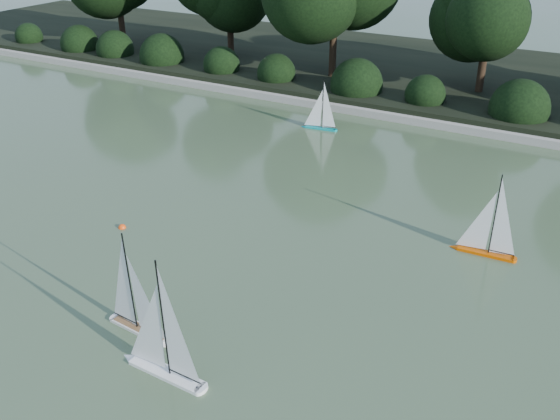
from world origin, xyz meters
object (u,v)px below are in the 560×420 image
sailboat_white_a (159,354)px  sailboat_orange (482,241)px  race_buoy (122,228)px  sailboat_white_b (143,318)px  sailboat_teal (318,121)px

sailboat_white_a → sailboat_orange: bearing=60.0°
race_buoy → sailboat_orange: bearing=21.2°
sailboat_orange → race_buoy: size_ratio=11.11×
sailboat_white_a → sailboat_orange: sailboat_white_a is taller
sailboat_white_a → sailboat_white_b: size_ratio=1.11×
sailboat_white_a → sailboat_teal: sailboat_white_a is taller
sailboat_teal → race_buoy: size_ratio=9.73×
sailboat_white_b → race_buoy: bearing=137.4°
sailboat_white_b → sailboat_teal: 8.03m
sailboat_white_a → race_buoy: bearing=138.8°
sailboat_white_a → sailboat_orange: (2.61, 4.52, -0.04)m
race_buoy → sailboat_white_a: bearing=-41.2°
sailboat_orange → sailboat_teal: bearing=140.6°
race_buoy → sailboat_white_b: bearing=-42.6°
sailboat_white_a → race_buoy: (-2.78, 2.43, -0.27)m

